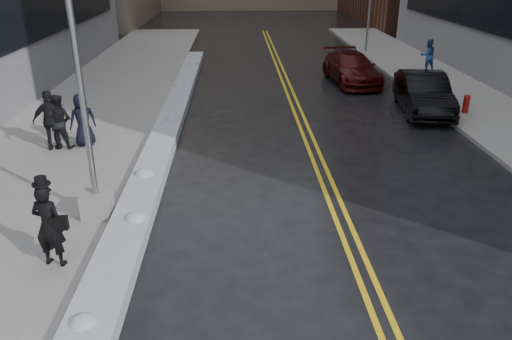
{
  "coord_description": "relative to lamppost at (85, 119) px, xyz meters",
  "views": [
    {
      "loc": [
        0.01,
        -8.59,
        5.81
      ],
      "look_at": [
        0.44,
        1.92,
        1.3
      ],
      "focal_mm": 35.0,
      "sensor_mm": 36.0,
      "label": 1
    }
  ],
  "objects": [
    {
      "name": "ground",
      "position": [
        3.3,
        -2.0,
        -2.53
      ],
      "size": [
        160.0,
        160.0,
        0.0
      ],
      "primitive_type": "plane",
      "color": "black",
      "rests_on": "ground"
    },
    {
      "name": "sidewalk_west",
      "position": [
        -2.45,
        8.0,
        -2.46
      ],
      "size": [
        5.5,
        50.0,
        0.15
      ],
      "primitive_type": "cube",
      "color": "gray",
      "rests_on": "ground"
    },
    {
      "name": "sidewalk_east",
      "position": [
        13.3,
        8.0,
        -2.46
      ],
      "size": [
        4.0,
        50.0,
        0.15
      ],
      "primitive_type": "cube",
      "color": "gray",
      "rests_on": "ground"
    },
    {
      "name": "lane_line_left",
      "position": [
        5.65,
        8.0,
        -2.53
      ],
      "size": [
        0.12,
        50.0,
        0.01
      ],
      "primitive_type": "cube",
      "color": "gold",
      "rests_on": "ground"
    },
    {
      "name": "lane_line_right",
      "position": [
        5.95,
        8.0,
        -2.53
      ],
      "size": [
        0.12,
        50.0,
        0.01
      ],
      "primitive_type": "cube",
      "color": "gold",
      "rests_on": "ground"
    },
    {
      "name": "snow_ridge",
      "position": [
        0.85,
        6.0,
        -2.36
      ],
      "size": [
        0.9,
        30.0,
        0.34
      ],
      "primitive_type": "cube",
      "color": "#B9BBC2",
      "rests_on": "ground"
    },
    {
      "name": "lamppost",
      "position": [
        0.0,
        0.0,
        0.0
      ],
      "size": [
        0.65,
        0.65,
        7.62
      ],
      "color": "gray",
      "rests_on": "sidewalk_west"
    },
    {
      "name": "fire_hydrant",
      "position": [
        12.3,
        8.0,
        -1.98
      ],
      "size": [
        0.26,
        0.26,
        0.73
      ],
      "color": "maroon",
      "rests_on": "sidewalk_east"
    },
    {
      "name": "pedestrian_fedora",
      "position": [
        -0.36,
        -1.99,
        -1.51
      ],
      "size": [
        0.71,
        0.54,
        1.74
      ],
      "primitive_type": "imported",
      "rotation": [
        0.0,
        0.0,
        2.93
      ],
      "color": "black",
      "rests_on": "sidewalk_west"
    },
    {
      "name": "pedestrian_b",
      "position": [
        -2.31,
        4.69,
        -1.51
      ],
      "size": [
        0.89,
        0.71,
        1.74
      ],
      "primitive_type": "imported",
      "rotation": [
        0.0,
        0.0,
        3.08
      ],
      "color": "black",
      "rests_on": "sidewalk_west"
    },
    {
      "name": "pedestrian_c",
      "position": [
        -1.62,
        4.9,
        -1.53
      ],
      "size": [
        0.99,
        0.88,
        1.71
      ],
      "primitive_type": "imported",
      "rotation": [
        0.0,
        0.0,
        3.66
      ],
      "color": "black",
      "rests_on": "sidewalk_west"
    },
    {
      "name": "pedestrian_d",
      "position": [
        -2.47,
        4.58,
        -1.43
      ],
      "size": [
        1.2,
        0.8,
        1.9
      ],
      "primitive_type": "imported",
      "rotation": [
        0.0,
        0.0,
        3.48
      ],
      "color": "black",
      "rests_on": "sidewalk_west"
    },
    {
      "name": "pedestrian_east",
      "position": [
        13.45,
        15.56,
        -1.53
      ],
      "size": [
        0.93,
        0.78,
        1.71
      ],
      "primitive_type": "imported",
      "rotation": [
        0.0,
        0.0,
        3.32
      ],
      "color": "navy",
      "rests_on": "sidewalk_east"
    },
    {
      "name": "car_black",
      "position": [
        10.79,
        8.64,
        -1.75
      ],
      "size": [
        2.27,
        4.93,
        1.57
      ],
      "primitive_type": "imported",
      "rotation": [
        0.0,
        0.0,
        -0.13
      ],
      "color": "black",
      "rests_on": "ground"
    },
    {
      "name": "car_maroon",
      "position": [
        9.03,
        13.81,
        -1.81
      ],
      "size": [
        2.4,
        5.14,
        1.45
      ],
      "primitive_type": "imported",
      "rotation": [
        0.0,
        0.0,
        0.07
      ],
      "color": "#380809",
      "rests_on": "ground"
    }
  ]
}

